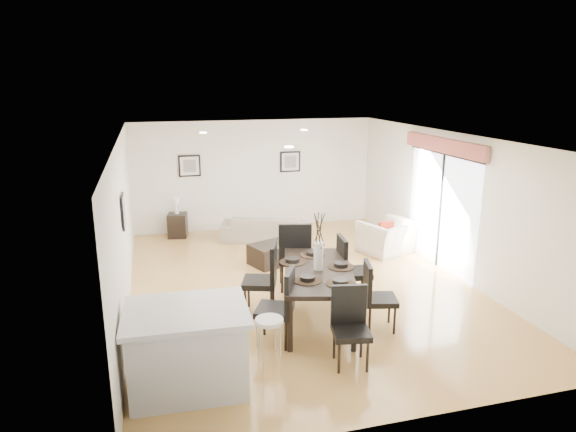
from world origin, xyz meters
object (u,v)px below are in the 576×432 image
object	(u,v)px
sofa	(266,227)
dining_chair_foot	(294,253)
dining_table	(318,275)
dining_chair_wnear	(281,303)
dining_chair_wfar	(266,275)
armchair	(388,237)
dining_chair_efar	(349,266)
coffee_table	(276,253)
dining_chair_head	(350,321)
dining_chair_enear	(375,293)
bar_stool	(269,327)
side_table	(178,225)
kitchen_island	(188,348)

from	to	relation	value
sofa	dining_chair_foot	world-z (taller)	dining_chair_foot
dining_table	dining_chair_foot	bearing A→B (deg)	105.81
dining_chair_wnear	dining_chair_wfar	bearing A→B (deg)	-154.71
armchair	dining_chair_wfar	world-z (taller)	dining_chair_wfar
dining_chair_efar	coffee_table	xyz separation A→B (m)	(-0.70, 2.18, -0.43)
dining_chair_head	dining_chair_enear	bearing A→B (deg)	58.40
dining_chair_foot	bar_stool	distance (m)	2.74
sofa	coffee_table	distance (m)	1.61
dining_chair_enear	side_table	world-z (taller)	dining_chair_enear
kitchen_island	dining_table	bearing A→B (deg)	34.33
dining_chair_enear	bar_stool	world-z (taller)	dining_chair_enear
side_table	dining_table	bearing A→B (deg)	-70.24
coffee_table	dining_chair_wnear	bearing A→B (deg)	-125.46
coffee_table	bar_stool	distance (m)	4.16
sofa	dining_chair_wnear	distance (m)	4.94
dining_chair_wnear	side_table	size ratio (longest dim) A/B	1.94
dining_table	dining_chair_wfar	bearing A→B (deg)	161.23
dining_chair_wfar	dining_chair_head	world-z (taller)	dining_chair_wfar
sofa	dining_chair_enear	world-z (taller)	dining_chair_enear
dining_chair_wnear	kitchen_island	size ratio (longest dim) A/B	0.74
side_table	kitchen_island	bearing A→B (deg)	-92.33
dining_chair_wnear	bar_stool	bearing A→B (deg)	0.69
dining_chair_wfar	coffee_table	world-z (taller)	dining_chair_wfar
dining_chair_wfar	dining_chair_enear	distance (m)	1.73
sofa	dining_chair_enear	bearing A→B (deg)	114.70
dining_chair_wnear	dining_chair_foot	bearing A→B (deg)	-175.61
dining_chair_wnear	dining_chair_foot	distance (m)	1.93
dining_chair_wnear	dining_chair_head	bearing A→B (deg)	71.84
sofa	armchair	size ratio (longest dim) A/B	1.88
armchair	dining_chair_enear	world-z (taller)	dining_chair_enear
dining_chair_wfar	dining_chair_efar	bearing A→B (deg)	110.17
kitchen_island	dining_chair_wfar	bearing A→B (deg)	54.85
dining_chair_wfar	dining_chair_enear	xyz separation A→B (m)	(1.44, -0.96, -0.07)
dining_chair_wnear	side_table	bearing A→B (deg)	-143.18
dining_chair_head	side_table	bearing A→B (deg)	116.85
dining_chair_wfar	dining_chair_enear	bearing A→B (deg)	74.74
dining_chair_efar	coffee_table	size ratio (longest dim) A/B	1.08
armchair	side_table	xyz separation A→B (m)	(-4.31, 2.38, -0.07)
dining_chair_wnear	kitchen_island	distance (m)	1.55
dining_chair_wnear	dining_chair_wfar	xyz separation A→B (m)	(0.01, 1.03, 0.03)
dining_chair_efar	coffee_table	world-z (taller)	dining_chair_efar
dining_chair_wnear	dining_chair_enear	bearing A→B (deg)	118.29
armchair	coffee_table	world-z (taller)	armchair
dining_chair_efar	dining_chair_head	distance (m)	1.92
dining_chair_wfar	bar_stool	world-z (taller)	dining_chair_wfar
dining_chair_wfar	bar_stool	distance (m)	1.80
dining_chair_head	kitchen_island	distance (m)	2.10
dining_chair_efar	dining_chair_head	bearing A→B (deg)	165.18
dining_chair_head	bar_stool	world-z (taller)	dining_chair_head
dining_chair_head	side_table	size ratio (longest dim) A/B	1.83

